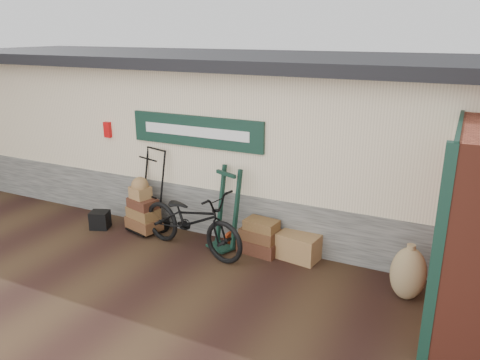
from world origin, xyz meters
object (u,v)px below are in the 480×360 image
object	(u,v)px
wicker_hamper	(299,247)
porter_trolley	(150,190)
green_barrow	(226,209)
suitcase_stack	(260,236)
bicycle	(192,217)
black_trunk	(100,220)

from	to	relation	value
wicker_hamper	porter_trolley	bearing A→B (deg)	-178.58
porter_trolley	green_barrow	world-z (taller)	porter_trolley
suitcase_stack	wicker_hamper	distance (m)	0.68
bicycle	porter_trolley	bearing A→B (deg)	79.89
suitcase_stack	black_trunk	xyz separation A→B (m)	(-3.17, -0.41, -0.13)
porter_trolley	suitcase_stack	world-z (taller)	porter_trolley
suitcase_stack	black_trunk	world-z (taller)	suitcase_stack
suitcase_stack	wicker_hamper	size ratio (longest dim) A/B	1.03
porter_trolley	suitcase_stack	distance (m)	2.31
wicker_hamper	suitcase_stack	bearing A→B (deg)	-174.29
suitcase_stack	bicycle	xyz separation A→B (m)	(-1.07, -0.46, 0.33)
wicker_hamper	bicycle	bearing A→B (deg)	-163.25
black_trunk	porter_trolley	bearing A→B (deg)	23.83
porter_trolley	suitcase_stack	xyz separation A→B (m)	(2.25, 0.01, -0.49)
wicker_hamper	green_barrow	bearing A→B (deg)	-173.90
wicker_hamper	black_trunk	distance (m)	3.87
suitcase_stack	bicycle	world-z (taller)	bicycle
green_barrow	bicycle	world-z (taller)	green_barrow
bicycle	wicker_hamper	bearing A→B (deg)	-62.54
porter_trolley	green_barrow	size ratio (longest dim) A/B	1.11
green_barrow	bicycle	xyz separation A→B (m)	(-0.46, -0.39, -0.09)
bicycle	green_barrow	bearing A→B (deg)	-39.38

